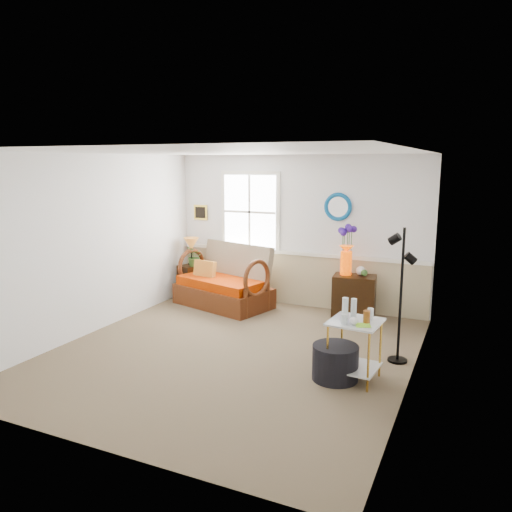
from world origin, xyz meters
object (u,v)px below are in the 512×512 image
at_px(side_table, 354,351).
at_px(floor_lamp, 401,296).
at_px(loveseat, 223,276).
at_px(lamp_stand, 190,281).
at_px(cabinet, 354,297).
at_px(ottoman, 335,362).

relative_size(side_table, floor_lamp, 0.42).
height_order(loveseat, lamp_stand, loveseat).
distance_m(cabinet, ottoman, 2.38).
relative_size(floor_lamp, ottoman, 3.20).
bearing_deg(ottoman, side_table, 21.52).
bearing_deg(ottoman, cabinet, 98.55).
bearing_deg(floor_lamp, lamp_stand, 168.25).
xyz_separation_m(loveseat, floor_lamp, (3.17, -1.29, 0.32)).
bearing_deg(floor_lamp, cabinet, 131.13).
xyz_separation_m(floor_lamp, ottoman, (-0.57, -0.84, -0.65)).
distance_m(loveseat, ottoman, 3.38).
bearing_deg(side_table, lamp_stand, 147.50).
bearing_deg(side_table, loveseat, 143.72).
bearing_deg(floor_lamp, loveseat, 167.36).
height_order(loveseat, floor_lamp, floor_lamp).
bearing_deg(lamp_stand, loveseat, -17.81).
height_order(cabinet, ottoman, cabinet).
bearing_deg(ottoman, floor_lamp, 55.76).
distance_m(lamp_stand, side_table, 4.33).
distance_m(loveseat, side_table, 3.47).
xyz_separation_m(lamp_stand, cabinet, (3.11, -0.06, 0.06)).
height_order(lamp_stand, cabinet, cabinet).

